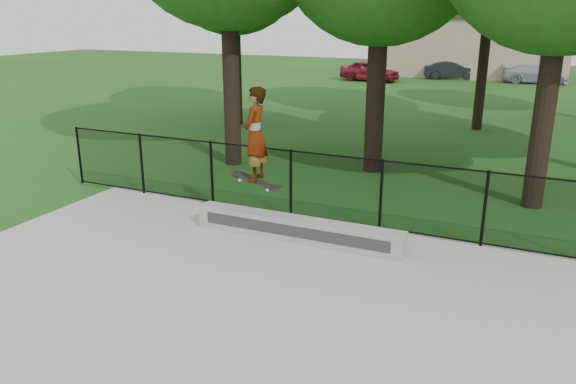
% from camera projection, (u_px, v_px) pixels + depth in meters
% --- Properties ---
extents(grind_ledge, '(4.27, 0.40, 0.46)m').
position_uv_depth(grind_ledge, '(297.00, 229.00, 10.98)').
color(grind_ledge, '#9F9F9A').
rests_on(grind_ledge, concrete_slab).
extents(car_a, '(4.07, 2.12, 1.33)m').
position_uv_depth(car_a, '(370.00, 71.00, 36.97)').
color(car_a, maroon).
rests_on(car_a, ground).
extents(car_b, '(3.49, 2.07, 1.19)m').
position_uv_depth(car_b, '(451.00, 70.00, 38.15)').
color(car_b, black).
rests_on(car_b, ground).
extents(car_c, '(3.90, 2.14, 1.17)m').
position_uv_depth(car_c, '(535.00, 74.00, 35.87)').
color(car_c, '#ADAFC4').
rests_on(car_c, ground).
extents(skater_airborne, '(0.82, 0.70, 1.99)m').
position_uv_depth(skater_airborne, '(255.00, 136.00, 10.65)').
color(skater_airborne, black).
rests_on(skater_airborne, ground).
extents(chainlink_fence, '(16.06, 0.06, 1.50)m').
position_uv_depth(chainlink_fence, '(381.00, 195.00, 11.33)').
color(chainlink_fence, black).
rests_on(chainlink_fence, concrete_slab).
extents(distant_building, '(12.40, 6.40, 4.30)m').
position_uv_depth(distant_building, '(477.00, 45.00, 39.53)').
color(distant_building, '#C9AC8D').
rests_on(distant_building, ground).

